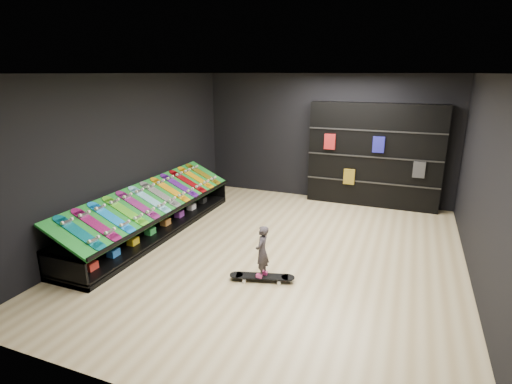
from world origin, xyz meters
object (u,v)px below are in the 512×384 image
(floor_skateboard, at_px, (262,278))
(child, at_px, (262,261))
(display_rack, at_px, (154,221))
(back_shelving, at_px, (374,156))

(floor_skateboard, bearing_deg, child, 0.00)
(display_rack, height_order, floor_skateboard, display_rack)
(back_shelving, bearing_deg, child, -104.40)
(back_shelving, distance_m, child, 4.55)
(floor_skateboard, xyz_separation_m, child, (0.00, 0.00, 0.28))
(display_rack, distance_m, back_shelving, 5.08)
(floor_skateboard, bearing_deg, back_shelving, 60.09)
(display_rack, xyz_separation_m, child, (2.62, -1.01, 0.08))
(display_rack, distance_m, child, 2.81)
(back_shelving, relative_size, floor_skateboard, 3.02)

